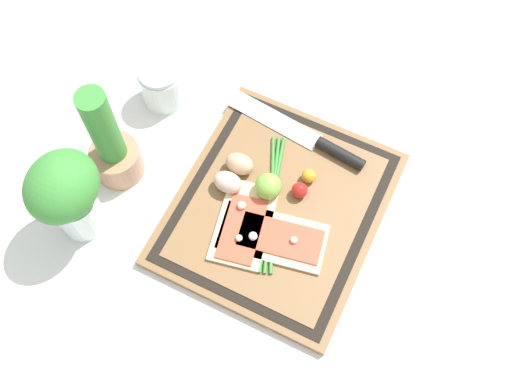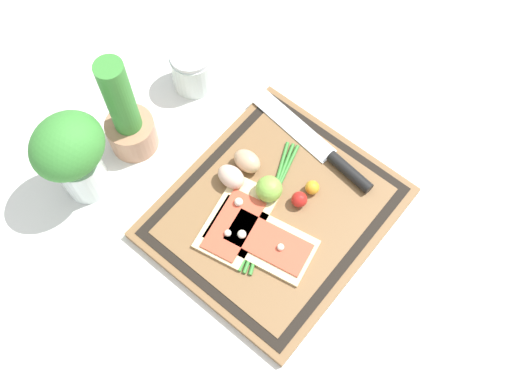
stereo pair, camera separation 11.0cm
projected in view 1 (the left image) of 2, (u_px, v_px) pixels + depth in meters
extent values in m
plane|color=silver|center=(278.00, 210.00, 1.12)|extent=(6.00, 6.00, 0.00)
cube|color=brown|center=(278.00, 208.00, 1.11)|extent=(0.42, 0.37, 0.02)
cube|color=black|center=(278.00, 206.00, 1.11)|extent=(0.39, 0.34, 0.00)
cube|color=brown|center=(278.00, 206.00, 1.10)|extent=(0.36, 0.30, 0.00)
cube|color=beige|center=(273.00, 237.00, 1.07)|extent=(0.13, 0.21, 0.01)
cube|color=#D14C33|center=(281.00, 238.00, 1.07)|extent=(0.09, 0.16, 0.00)
sphere|color=silver|center=(253.00, 236.00, 1.06)|extent=(0.02, 0.02, 0.02)
sphere|color=silver|center=(294.00, 240.00, 1.06)|extent=(0.01, 0.01, 0.01)
cube|color=beige|center=(244.00, 224.00, 1.08)|extent=(0.18, 0.13, 0.01)
cube|color=#D14C33|center=(242.00, 229.00, 1.07)|extent=(0.14, 0.09, 0.00)
sphere|color=silver|center=(242.00, 205.00, 1.09)|extent=(0.02, 0.02, 0.02)
sphere|color=silver|center=(239.00, 238.00, 1.06)|extent=(0.01, 0.01, 0.01)
cube|color=silver|center=(274.00, 120.00, 1.18)|extent=(0.06, 0.20, 0.00)
cylinder|color=black|center=(340.00, 153.00, 1.14)|extent=(0.03, 0.10, 0.02)
ellipsoid|color=tan|center=(240.00, 164.00, 1.12)|extent=(0.04, 0.06, 0.04)
ellipsoid|color=beige|center=(228.00, 182.00, 1.10)|extent=(0.04, 0.06, 0.04)
sphere|color=#7FB742|center=(268.00, 186.00, 1.09)|extent=(0.05, 0.05, 0.05)
sphere|color=red|center=(300.00, 190.00, 1.10)|extent=(0.03, 0.03, 0.03)
sphere|color=gold|center=(309.00, 176.00, 1.11)|extent=(0.03, 0.03, 0.03)
cylinder|color=#388433|center=(272.00, 202.00, 1.10)|extent=(0.27, 0.08, 0.01)
cylinder|color=#388433|center=(272.00, 202.00, 1.10)|extent=(0.26, 0.10, 0.01)
cylinder|color=#388433|center=(272.00, 202.00, 1.10)|extent=(0.25, 0.12, 0.01)
cylinder|color=#AD7A5B|center=(117.00, 161.00, 1.13)|extent=(0.09, 0.09, 0.07)
cylinder|color=#388433|center=(105.00, 132.00, 1.03)|extent=(0.05, 0.05, 0.21)
cylinder|color=silver|center=(162.00, 85.00, 1.19)|extent=(0.09, 0.09, 0.08)
cylinder|color=olive|center=(164.00, 93.00, 1.22)|extent=(0.08, 0.08, 0.03)
cylinder|color=silver|center=(159.00, 71.00, 1.15)|extent=(0.08, 0.08, 0.01)
cylinder|color=silver|center=(78.00, 211.00, 1.07)|extent=(0.08, 0.08, 0.09)
ellipsoid|color=#388433|center=(62.00, 186.00, 0.98)|extent=(0.13, 0.12, 0.11)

